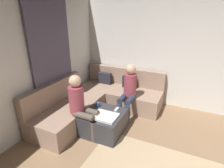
{
  "coord_description": "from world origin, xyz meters",
  "views": [
    {
      "loc": [
        -0.18,
        -1.48,
        2.21
      ],
      "look_at": [
        -1.63,
        1.63,
        0.85
      ],
      "focal_mm": 28.82,
      "sensor_mm": 36.0,
      "label": 1
    }
  ],
  "objects": [
    {
      "name": "curtain_panel",
      "position": [
        -2.84,
        1.3,
        1.25
      ],
      "size": [
        0.06,
        1.1,
        2.5
      ],
      "primitive_type": "cube",
      "color": "#595166",
      "rests_on": "ground_plane"
    },
    {
      "name": "ottoman",
      "position": [
        -1.6,
        1.17,
        0.21
      ],
      "size": [
        0.76,
        0.76,
        0.42
      ],
      "primitive_type": "cube",
      "color": "#333338",
      "rests_on": "ground_plane"
    },
    {
      "name": "person_on_couch_side",
      "position": [
        -1.93,
        0.94,
        0.66
      ],
      "size": [
        0.6,
        0.3,
        1.2
      ],
      "rotation": [
        0.0,
        0.0,
        -1.57
      ],
      "color": "brown",
      "rests_on": "ground_plane"
    },
    {
      "name": "game_remote",
      "position": [
        -1.42,
        1.39,
        0.43
      ],
      "size": [
        0.05,
        0.15,
        0.02
      ],
      "primitive_type": "cube",
      "color": "white",
      "rests_on": "ottoman"
    },
    {
      "name": "person_on_couch_back",
      "position": [
        -1.37,
        1.93,
        0.66
      ],
      "size": [
        0.3,
        0.6,
        1.2
      ],
      "rotation": [
        0.0,
        0.0,
        3.14
      ],
      "color": "#2D3347",
      "rests_on": "ground_plane"
    },
    {
      "name": "coffee_mug",
      "position": [
        -1.82,
        1.35,
        0.47
      ],
      "size": [
        0.08,
        0.08,
        0.1
      ],
      "primitive_type": "cylinder",
      "color": "#334C72",
      "rests_on": "ottoman"
    },
    {
      "name": "wall_back",
      "position": [
        0.0,
        2.94,
        1.35
      ],
      "size": [
        6.0,
        0.12,
        2.7
      ],
      "primitive_type": "cube",
      "color": "silver",
      "rests_on": "ground_plane"
    },
    {
      "name": "folded_blanket",
      "position": [
        -1.5,
        1.05,
        0.44
      ],
      "size": [
        0.44,
        0.36,
        0.04
      ],
      "primitive_type": "cube",
      "color": "white",
      "rests_on": "ottoman"
    },
    {
      "name": "sectional_couch",
      "position": [
        -2.08,
        1.88,
        0.28
      ],
      "size": [
        2.1,
        2.55,
        0.87
      ],
      "color": "#9E7F6B",
      "rests_on": "ground_plane"
    }
  ]
}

